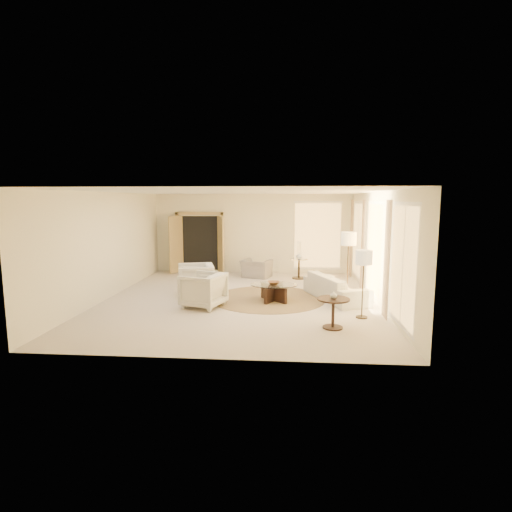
# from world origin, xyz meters

# --- Properties ---
(room) EXTENTS (7.04, 8.04, 2.83)m
(room) POSITION_xyz_m (0.00, 0.00, 1.40)
(room) COLOR beige
(room) RESTS_ON ground
(windows_right) EXTENTS (0.10, 6.40, 2.40)m
(windows_right) POSITION_xyz_m (3.45, 0.10, 1.35)
(windows_right) COLOR #F6BE62
(windows_right) RESTS_ON room
(window_back_corner) EXTENTS (1.70, 0.10, 2.40)m
(window_back_corner) POSITION_xyz_m (2.30, 3.95, 1.35)
(window_back_corner) COLOR #F6BE62
(window_back_corner) RESTS_ON room
(curtains_right) EXTENTS (0.06, 5.20, 2.60)m
(curtains_right) POSITION_xyz_m (3.40, 1.00, 1.30)
(curtains_right) COLOR tan
(curtains_right) RESTS_ON room
(french_doors) EXTENTS (1.95, 0.66, 2.16)m
(french_doors) POSITION_xyz_m (-1.90, 3.82, 1.07)
(french_doors) COLOR tan
(french_doors) RESTS_ON room
(area_rug) EXTENTS (3.80, 3.80, 0.01)m
(area_rug) POSITION_xyz_m (0.74, 0.14, 0.01)
(area_rug) COLOR #49371F
(area_rug) RESTS_ON room
(sofa) EXTENTS (1.63, 2.38, 0.65)m
(sofa) POSITION_xyz_m (2.52, 0.23, 0.32)
(sofa) COLOR beige
(sofa) RESTS_ON room
(armchair_left) EXTENTS (1.08, 1.13, 0.96)m
(armchair_left) POSITION_xyz_m (-1.25, 0.35, 0.48)
(armchair_left) COLOR beige
(armchair_left) RESTS_ON room
(armchair_right) EXTENTS (1.09, 1.13, 0.93)m
(armchair_right) POSITION_xyz_m (-0.79, -0.82, 0.46)
(armchair_right) COLOR beige
(armchair_right) RESTS_ON room
(accent_chair) EXTENTS (1.06, 0.85, 0.80)m
(accent_chair) POSITION_xyz_m (0.21, 3.05, 0.40)
(accent_chair) COLOR gray
(accent_chair) RESTS_ON room
(coffee_table) EXTENTS (1.39, 1.39, 0.44)m
(coffee_table) POSITION_xyz_m (0.90, -0.12, 0.28)
(coffee_table) COLOR black
(coffee_table) RESTS_ON room
(end_table) EXTENTS (0.66, 0.66, 0.62)m
(end_table) POSITION_xyz_m (2.18, -2.23, 0.43)
(end_table) COLOR black
(end_table) RESTS_ON room
(side_table) EXTENTS (0.58, 0.58, 0.67)m
(side_table) POSITION_xyz_m (1.63, 2.94, 0.41)
(side_table) COLOR black
(side_table) RESTS_ON room
(floor_lamp_near) EXTENTS (0.42, 0.42, 1.73)m
(floor_lamp_near) POSITION_xyz_m (2.90, 0.79, 1.47)
(floor_lamp_near) COLOR black
(floor_lamp_near) RESTS_ON room
(floor_lamp_far) EXTENTS (0.37, 0.37, 1.51)m
(floor_lamp_far) POSITION_xyz_m (2.90, -1.44, 1.29)
(floor_lamp_far) COLOR black
(floor_lamp_far) RESTS_ON room
(bowl) EXTENTS (0.36, 0.36, 0.08)m
(bowl) POSITION_xyz_m (0.90, -0.12, 0.48)
(bowl) COLOR brown
(bowl) RESTS_ON coffee_table
(end_vase) EXTENTS (0.15, 0.15, 0.15)m
(end_vase) POSITION_xyz_m (2.18, -2.23, 0.69)
(end_vase) COLOR white
(end_vase) RESTS_ON end_table
(side_vase) EXTENTS (0.28, 0.28, 0.23)m
(side_vase) POSITION_xyz_m (1.63, 2.94, 0.78)
(side_vase) COLOR white
(side_vase) RESTS_ON side_table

